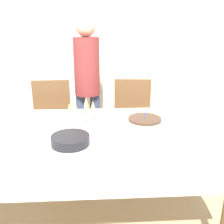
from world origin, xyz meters
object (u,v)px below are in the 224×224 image
at_px(champagne_tray, 82,113).
at_px(dining_chair_far_left, 52,122).
at_px(dining_chair_far_right, 132,120).
at_px(birthday_cake, 144,125).
at_px(plate_stack_dessert, 77,128).
at_px(plate_stack_main, 70,140).
at_px(person_standing, 87,78).

bearing_deg(champagne_tray, dining_chair_far_left, 119.26).
height_order(dining_chair_far_right, champagne_tray, dining_chair_far_right).
distance_m(birthday_cake, plate_stack_dessert, 0.51).
xyz_separation_m(dining_chair_far_right, plate_stack_dessert, (-0.54, -0.83, 0.26)).
height_order(dining_chair_far_left, champagne_tray, dining_chair_far_left).
distance_m(plate_stack_main, plate_stack_dessert, 0.24).
xyz_separation_m(plate_stack_dessert, person_standing, (0.05, 1.04, 0.18)).
bearing_deg(dining_chair_far_left, plate_stack_dessert, -68.39).
relative_size(dining_chair_far_right, champagne_tray, 2.93).
distance_m(birthday_cake, person_standing, 1.19).
bearing_deg(birthday_cake, plate_stack_dessert, 173.44).
bearing_deg(person_standing, champagne_tray, -91.09).
bearing_deg(plate_stack_dessert, birthday_cake, -6.56).
relative_size(dining_chair_far_left, plate_stack_dessert, 4.93).
bearing_deg(person_standing, plate_stack_main, -93.39).
height_order(dining_chair_far_left, plate_stack_dessert, dining_chair_far_left).
bearing_deg(plate_stack_dessert, plate_stack_main, -95.92).
bearing_deg(champagne_tray, plate_stack_main, -98.02).
xyz_separation_m(dining_chair_far_left, champagne_tray, (0.37, -0.65, 0.32)).
distance_m(dining_chair_far_left, person_standing, 0.62).
height_order(birthday_cake, person_standing, person_standing).
xyz_separation_m(birthday_cake, plate_stack_dessert, (-0.50, 0.06, -0.04)).
relative_size(dining_chair_far_right, person_standing, 0.60).
bearing_deg(birthday_cake, champagne_tray, 152.81).
relative_size(dining_chair_far_right, plate_stack_main, 3.76).
bearing_deg(plate_stack_main, champagne_tray, 81.98).
relative_size(birthday_cake, plate_stack_dessert, 1.25).
bearing_deg(champagne_tray, plate_stack_dessert, -100.71).
relative_size(plate_stack_main, person_standing, 0.16).
bearing_deg(dining_chair_far_right, birthday_cake, -92.22).
distance_m(birthday_cake, plate_stack_main, 0.56).
relative_size(dining_chair_far_right, birthday_cake, 3.95).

